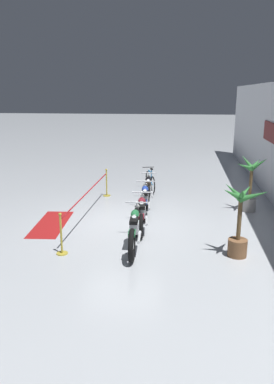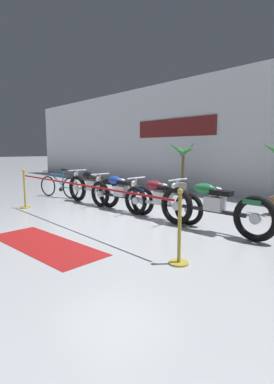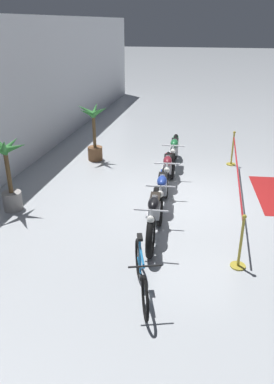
% 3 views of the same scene
% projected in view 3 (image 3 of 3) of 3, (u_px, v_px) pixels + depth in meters
% --- Properties ---
extents(ground_plane, '(120.00, 120.00, 0.00)m').
position_uv_depth(ground_plane, '(191.00, 197.00, 9.36)').
color(ground_plane, '#B2B7BC').
extents(motorcycle_black_0, '(2.25, 0.62, 0.97)m').
position_uv_depth(motorcycle_black_0, '(154.00, 215.00, 7.49)').
color(motorcycle_black_0, black).
rests_on(motorcycle_black_0, ground).
extents(motorcycle_blue_1, '(2.27, 0.62, 0.93)m').
position_uv_depth(motorcycle_blue_1, '(162.00, 191.00, 8.61)').
color(motorcycle_blue_1, black).
rests_on(motorcycle_blue_1, ground).
extents(motorcycle_maroon_2, '(2.18, 0.62, 0.92)m').
position_uv_depth(motorcycle_maroon_2, '(167.00, 170.00, 9.85)').
color(motorcycle_maroon_2, black).
rests_on(motorcycle_maroon_2, ground).
extents(motorcycle_green_3, '(2.47, 0.62, 0.98)m').
position_uv_depth(motorcycle_green_3, '(174.00, 152.00, 11.06)').
color(motorcycle_green_3, black).
rests_on(motorcycle_green_3, ground).
extents(bicycle, '(1.63, 0.64, 0.94)m').
position_uv_depth(bicycle, '(141.00, 275.00, 5.91)').
color(bicycle, black).
rests_on(bicycle, ground).
extents(potted_palm_left_of_row, '(1.04, 0.98, 1.88)m').
position_uv_depth(potted_palm_left_of_row, '(8.00, 176.00, 8.42)').
color(potted_palm_left_of_row, gray).
rests_on(potted_palm_left_of_row, ground).
extents(potted_palm_right_of_row, '(0.87, 1.04, 1.79)m').
position_uv_depth(potted_palm_right_of_row, '(94.00, 135.00, 11.58)').
color(potted_palm_right_of_row, brown).
rests_on(potted_palm_right_of_row, ground).
extents(stanchion_far_left, '(5.40, 0.28, 1.05)m').
position_uv_depth(stanchion_far_left, '(238.00, 197.00, 7.84)').
color(stanchion_far_left, gold).
rests_on(stanchion_far_left, ground).
extents(stanchion_mid_left, '(0.28, 0.28, 1.05)m').
position_uv_depth(stanchion_mid_left, '(232.00, 154.00, 11.37)').
color(stanchion_mid_left, gold).
rests_on(stanchion_mid_left, ground).
extents(floor_banner, '(2.47, 1.07, 0.01)m').
position_uv_depth(floor_banner, '(273.00, 195.00, 9.51)').
color(floor_banner, maroon).
rests_on(floor_banner, ground).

